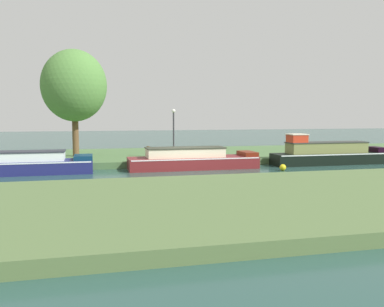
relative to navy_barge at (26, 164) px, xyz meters
name	(u,v)px	position (x,y,z in m)	size (l,w,h in m)	color
ground_plane	(190,172)	(8.84, -1.20, -0.55)	(120.00, 120.00, 0.00)	#274A43
riverbank_far	(168,156)	(8.84, 5.80, -0.35)	(72.00, 10.00, 0.40)	#4C6E3F
riverbank_near	(250,201)	(8.84, -10.20, -0.35)	(72.00, 10.00, 0.40)	#536C3D
navy_barge	(26,164)	(0.00, 0.00, 0.00)	(6.92, 1.88, 1.24)	navy
maroon_narrowboat	(192,160)	(9.25, 0.00, -0.01)	(7.66, 2.00, 1.28)	maroon
black_cruiser	(328,154)	(18.24, 0.00, 0.12)	(7.64, 1.62, 1.99)	black
willow_tree_left	(74,86)	(2.42, 4.84, 4.52)	(4.25, 3.98, 7.05)	brown
lamp_post	(174,127)	(8.63, 2.61, 1.81)	(0.24, 0.24, 3.15)	#333338
mooring_post_near	(148,153)	(6.82, 1.54, 0.28)	(0.19, 0.19, 0.86)	brown
channel_buoy	(283,167)	(14.06, -2.08, -0.37)	(0.37, 0.37, 0.37)	yellow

